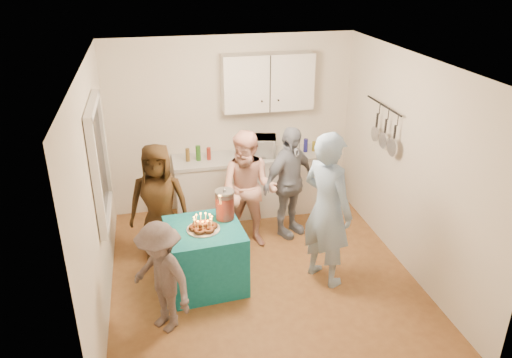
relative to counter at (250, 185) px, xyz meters
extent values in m
plane|color=brown|center=(-0.20, -1.70, -0.43)|extent=(4.00, 4.00, 0.00)
plane|color=white|center=(-0.20, -1.70, 2.17)|extent=(4.00, 4.00, 0.00)
plane|color=silver|center=(-0.20, 0.30, 0.87)|extent=(3.60, 3.60, 0.00)
plane|color=silver|center=(-2.00, -1.70, 0.87)|extent=(4.00, 4.00, 0.00)
plane|color=silver|center=(1.60, -1.70, 0.87)|extent=(4.00, 4.00, 0.00)
cube|color=black|center=(-1.97, -1.40, 1.12)|extent=(0.04, 1.00, 1.20)
cube|color=white|center=(0.00, 0.00, 0.00)|extent=(2.20, 0.58, 0.86)
cube|color=beige|center=(0.00, 0.00, 0.46)|extent=(2.24, 0.62, 0.05)
cube|color=white|center=(0.30, 0.15, 1.52)|extent=(1.30, 0.30, 0.80)
cube|color=black|center=(1.52, -1.00, 1.17)|extent=(0.12, 1.00, 0.60)
imported|color=white|center=(0.13, 0.00, 0.62)|extent=(0.57, 0.45, 0.28)
cube|color=#12727D|center=(-0.89, -1.70, -0.05)|extent=(0.92, 0.92, 0.76)
cylinder|color=#B71F0E|center=(-0.61, -1.53, 0.50)|extent=(0.22, 0.22, 0.34)
imported|color=#91B0D3|center=(0.51, -1.90, 0.51)|extent=(0.72, 0.82, 1.88)
imported|color=brown|center=(-1.36, -0.96, 0.34)|extent=(0.83, 0.61, 1.54)
imported|color=#ED8B7C|center=(-0.21, -0.93, 0.37)|extent=(0.96, 0.88, 1.60)
imported|color=#0F1A34|center=(0.39, -0.77, 0.35)|extent=(0.99, 0.80, 1.57)
imported|color=#504240|center=(-1.41, -2.37, 0.19)|extent=(0.86, 0.92, 1.24)
camera|label=1|loc=(-1.37, -6.66, 3.18)|focal=35.00mm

